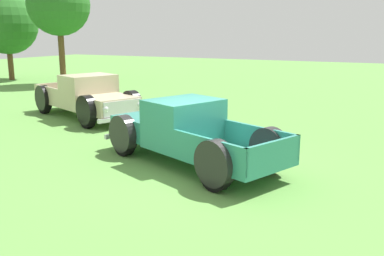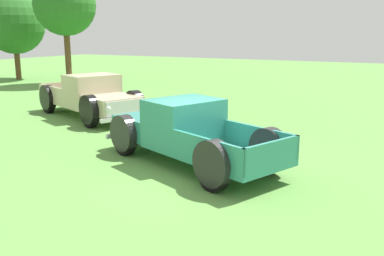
# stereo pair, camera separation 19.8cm
# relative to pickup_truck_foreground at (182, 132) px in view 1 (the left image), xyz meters

# --- Properties ---
(ground_plane) EXTENTS (80.00, 80.00, 0.00)m
(ground_plane) POSITION_rel_pickup_truck_foreground_xyz_m (-0.57, -0.88, -0.74)
(ground_plane) COLOR #5B9342
(pickup_truck_foreground) EXTENTS (3.55, 5.40, 1.56)m
(pickup_truck_foreground) POSITION_rel_pickup_truck_foreground_xyz_m (0.00, 0.00, 0.00)
(pickup_truck_foreground) COLOR #2D8475
(pickup_truck_foreground) RESTS_ON ground_plane
(pickup_truck_behind_right) EXTENTS (3.69, 5.64, 1.63)m
(pickup_truck_behind_right) POSITION_rel_pickup_truck_foreground_xyz_m (3.15, 5.61, 0.03)
(pickup_truck_behind_right) COLOR #C6B793
(pickup_truck_behind_right) RESTS_ON ground_plane
(oak_tree_east) EXTENTS (3.98, 3.98, 5.69)m
(oak_tree_east) POSITION_rel_pickup_truck_foreground_xyz_m (11.18, 19.29, 2.94)
(oak_tree_east) COLOR brown
(oak_tree_east) RESTS_ON ground_plane
(oak_tree_west) EXTENTS (3.70, 3.70, 6.63)m
(oak_tree_west) POSITION_rel_pickup_truck_foreground_xyz_m (10.65, 14.10, 4.01)
(oak_tree_west) COLOR brown
(oak_tree_west) RESTS_ON ground_plane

